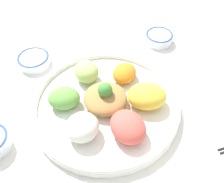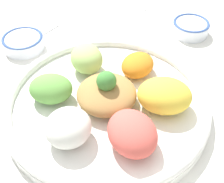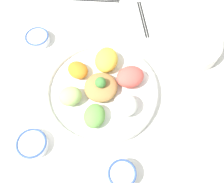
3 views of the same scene
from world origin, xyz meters
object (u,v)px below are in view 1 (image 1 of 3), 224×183
at_px(salad_platter, 106,103).
at_px(rice_bowl_blue, 34,60).
at_px(sauce_bowl_dark, 159,37).
at_px(serving_spoon_main, 122,22).
at_px(serving_spoon_extra, 58,41).

height_order(salad_platter, rice_bowl_blue, salad_platter).
xyz_separation_m(rice_bowl_blue, sauce_bowl_dark, (0.40, -0.18, 0.00)).
bearing_deg(serving_spoon_main, sauce_bowl_dark, 57.73).
distance_m(serving_spoon_main, serving_spoon_extra, 0.26).
relative_size(sauce_bowl_dark, serving_spoon_main, 0.80).
height_order(salad_platter, serving_spoon_extra, salad_platter).
xyz_separation_m(salad_platter, rice_bowl_blue, (-0.07, 0.30, -0.01)).
bearing_deg(sauce_bowl_dark, salad_platter, -160.09).
height_order(salad_platter, sauce_bowl_dark, salad_platter).
height_order(rice_bowl_blue, sauce_bowl_dark, sauce_bowl_dark).
relative_size(rice_bowl_blue, serving_spoon_main, 0.85).
xyz_separation_m(salad_platter, serving_spoon_extra, (0.05, 0.35, -0.02)).
relative_size(serving_spoon_main, serving_spoon_extra, 0.96).
bearing_deg(salad_platter, sauce_bowl_dark, 19.91).
relative_size(salad_platter, sauce_bowl_dark, 4.32).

